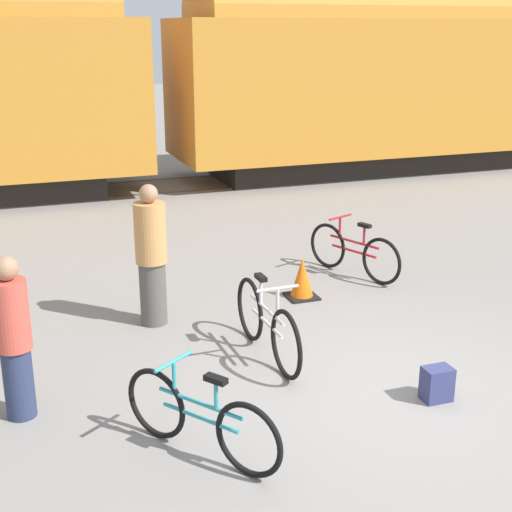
{
  "coord_description": "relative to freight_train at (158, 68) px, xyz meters",
  "views": [
    {
      "loc": [
        -3.41,
        -5.36,
        3.46
      ],
      "look_at": [
        -0.93,
        1.5,
        1.1
      ],
      "focal_mm": 50.0,
      "sensor_mm": 36.0,
      "label": 1
    }
  ],
  "objects": [
    {
      "name": "bicycle_teal",
      "position": [
        -2.07,
        -10.59,
        -2.26
      ],
      "size": [
        0.98,
        1.38,
        0.81
      ],
      "color": "black",
      "rests_on": "ground_plane"
    },
    {
      "name": "rail_near",
      "position": [
        0.0,
        -0.72,
        -2.6
      ],
      "size": [
        63.48,
        0.07,
        0.01
      ],
      "primitive_type": "cube",
      "color": "#4C4238",
      "rests_on": "ground_plane"
    },
    {
      "name": "rail_far",
      "position": [
        0.0,
        0.72,
        -2.6
      ],
      "size": [
        63.48,
        0.07,
        0.01
      ],
      "primitive_type": "cube",
      "color": "#4C4238",
      "rests_on": "ground_plane"
    },
    {
      "name": "freight_train",
      "position": [
        0.0,
        0.0,
        0.0
      ],
      "size": [
        51.48,
        2.83,
        4.97
      ],
      "color": "black",
      "rests_on": "ground_plane"
    },
    {
      "name": "traffic_cone",
      "position": [
        0.19,
        -7.5,
        -2.35
      ],
      "size": [
        0.4,
        0.4,
        0.55
      ],
      "color": "black",
      "rests_on": "ground_plane"
    },
    {
      "name": "backpack",
      "position": [
        0.33,
        -10.46,
        -2.44
      ],
      "size": [
        0.28,
        0.2,
        0.34
      ],
      "color": "navy",
      "rests_on": "ground_plane"
    },
    {
      "name": "bicycle_silver",
      "position": [
        -0.88,
        -9.02,
        -2.22
      ],
      "size": [
        0.46,
        1.76,
        0.91
      ],
      "color": "black",
      "rests_on": "ground_plane"
    },
    {
      "name": "ground_plane",
      "position": [
        0.0,
        -10.3,
        -2.61
      ],
      "size": [
        80.0,
        80.0,
        0.0
      ],
      "primitive_type": "plane",
      "color": "gray"
    },
    {
      "name": "person_in_tan",
      "position": [
        -1.85,
        -7.68,
        -1.75
      ],
      "size": [
        0.38,
        0.38,
        1.73
      ],
      "rotation": [
        0.0,
        0.0,
        5.25
      ],
      "color": "#514C47",
      "rests_on": "ground_plane"
    },
    {
      "name": "person_in_red",
      "position": [
        -3.47,
        -9.41,
        -1.82
      ],
      "size": [
        0.32,
        0.32,
        1.56
      ],
      "rotation": [
        0.0,
        0.0,
        5.44
      ],
      "color": "#283351",
      "rests_on": "ground_plane"
    },
    {
      "name": "bicycle_maroon",
      "position": [
        1.24,
        -6.93,
        -2.25
      ],
      "size": [
        0.68,
        1.58,
        0.84
      ],
      "color": "black",
      "rests_on": "ground_plane"
    }
  ]
}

